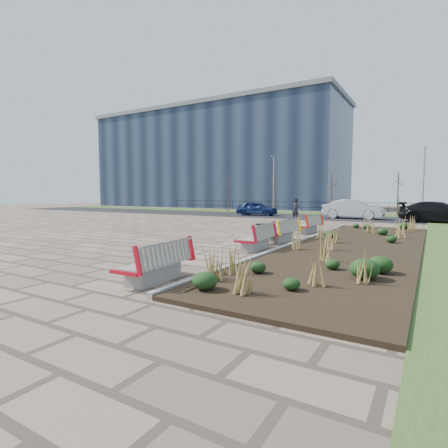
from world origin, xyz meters
The scene contains 22 objects.
ground centered at (0.00, 0.00, 0.00)m, with size 120.00×120.00×0.00m, color #7F6B57.
planting_bed centered at (6.25, 5.00, 0.05)m, with size 4.50×18.00×0.10m, color black.
planting_curb centered at (3.92, 5.00, 0.07)m, with size 0.16×18.00×0.15m, color gray.
grass_verge_far centered at (0.00, 28.00, 0.02)m, with size 80.00×5.00×0.04m, color #33511E.
road centered at (0.00, 22.00, 0.01)m, with size 80.00×7.00×0.02m, color black.
bench_a centered at (3.00, -2.83, 0.50)m, with size 0.90×2.10×1.00m, color red, non-canonical shape.
bench_b centered at (3.00, 2.81, 0.50)m, with size 0.90×2.10×1.00m, color #A90B21, non-canonical shape.
bench_c centered at (3.00, 5.45, 0.50)m, with size 0.90×2.10×1.00m, color yellow, non-canonical shape.
bench_d centered at (3.00, 9.26, 0.50)m, with size 0.90×2.10×1.00m, color red, non-canonical shape.
litter_bin centered at (2.61, 4.25, 0.42)m, with size 0.55×0.55×0.84m, color #B2B2B7.
pedestrian centered at (-0.44, 17.19, 0.90)m, with size 0.65×0.43×1.79m, color black.
car_blue centered at (-5.80, 21.46, 0.69)m, with size 1.59×3.96×1.35m, color #12214F.
car_silver centered at (3.04, 21.62, 0.82)m, with size 1.69×4.85×1.60m, color #B4B7BC.
car_black centered at (9.18, 20.52, 0.79)m, with size 2.15×5.28×1.53m, color black.
tree_a centered at (-12.00, 26.50, 2.04)m, with size 1.40×1.40×4.00m, color #4C3D2D, non-canonical shape.
tree_b centered at (-6.00, 26.50, 2.04)m, with size 1.40×1.40×4.00m, color #4C3D2D, non-canonical shape.
tree_c centered at (0.00, 26.50, 2.04)m, with size 1.40×1.40×4.00m, color #4C3D2D, non-canonical shape.
tree_d centered at (6.00, 26.50, 2.04)m, with size 1.40×1.40×4.00m, color #4C3D2D, non-canonical shape.
lamp_west centered at (-6.00, 26.00, 3.04)m, with size 0.24×0.60×6.00m, color gray, non-canonical shape.
lamp_east centered at (8.00, 26.00, 3.04)m, with size 0.24×0.60×6.00m, color gray, non-canonical shape.
railing_fence centered at (0.00, 29.50, 0.64)m, with size 44.00×0.10×1.20m, color black, non-canonical shape.
building_glass centered at (-22.00, 40.00, 7.50)m, with size 40.00×14.00×15.00m, color #192338.
Camera 1 is at (8.71, -9.11, 2.13)m, focal length 28.00 mm.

